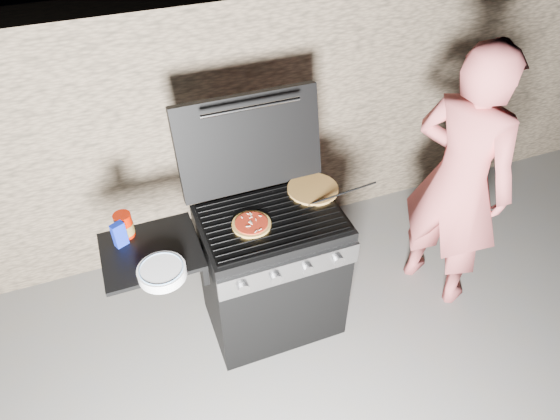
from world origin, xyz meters
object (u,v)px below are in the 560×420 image
object	(u,v)px
pizza_topped	(251,224)
sauce_jar	(124,225)
person	(459,182)
gas_grill	(233,284)

from	to	relation	value
pizza_topped	sauce_jar	bearing A→B (deg)	164.73
sauce_jar	person	xyz separation A→B (m)	(1.94, -0.25, -0.08)
gas_grill	person	xyz separation A→B (m)	(1.42, -0.09, 0.44)
pizza_topped	person	xyz separation A→B (m)	(1.30, -0.07, -0.02)
sauce_jar	gas_grill	bearing A→B (deg)	-16.55
pizza_topped	person	size ratio (longest dim) A/B	0.12
person	sauce_jar	bearing A→B (deg)	58.85
gas_grill	person	size ratio (longest dim) A/B	0.75
pizza_topped	sauce_jar	distance (m)	0.67
gas_grill	pizza_topped	world-z (taller)	pizza_topped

